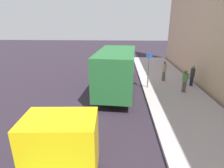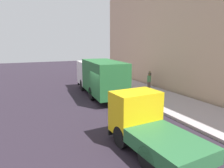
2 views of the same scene
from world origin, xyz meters
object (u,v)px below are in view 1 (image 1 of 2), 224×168
pedestrian_third (164,71)px  large_utility_truck (118,67)px  pedestrian_walking (192,75)px  pedestrian_standing (185,81)px  street_sign_post (149,67)px

pedestrian_third → large_utility_truck: bearing=101.3°
pedestrian_walking → pedestrian_standing: 1.75m
pedestrian_third → street_sign_post: size_ratio=0.61×
pedestrian_third → pedestrian_standing: bearing=-174.5°
large_utility_truck → street_sign_post: (2.33, 0.05, 0.01)m
large_utility_truck → street_sign_post: 2.33m
pedestrian_walking → pedestrian_third: (-1.95, 1.19, 0.01)m
pedestrian_standing → large_utility_truck: bearing=1.0°
pedestrian_third → pedestrian_walking: bearing=-135.2°
large_utility_truck → pedestrian_standing: large_utility_truck is taller
pedestrian_walking → pedestrian_third: 2.29m
street_sign_post → pedestrian_third: bearing=48.2°
pedestrian_third → street_sign_post: street_sign_post is taller
pedestrian_third → street_sign_post: (-1.61, -1.80, 0.73)m
large_utility_truck → pedestrian_standing: size_ratio=5.37×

